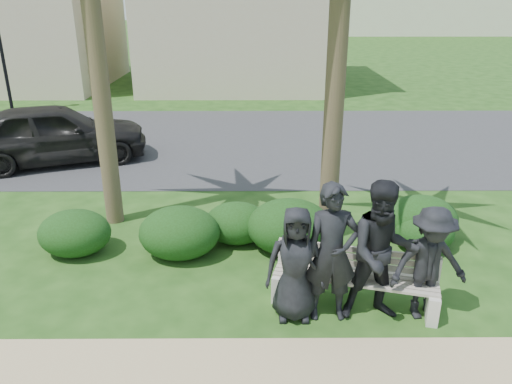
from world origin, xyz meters
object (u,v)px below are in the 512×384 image
man_a (295,264)px  man_c (382,252)px  park_bench (354,282)px  man_b (332,253)px  man_d (430,264)px  car_a (54,133)px

man_a → man_c: 1.11m
park_bench → man_b: 0.75m
park_bench → man_a: (-0.83, -0.27, 0.44)m
man_d → car_a: bearing=131.5°
park_bench → man_a: bearing=-147.3°
man_b → man_c: size_ratio=0.98×
park_bench → man_c: size_ratio=1.21×
park_bench → man_c: bearing=-30.8°
car_a → man_a: bearing=-160.1°
man_a → man_d: (1.73, -0.00, 0.00)m
man_b → man_d: 1.28m
man_a → man_d: bearing=1.9°
park_bench → car_a: (-6.35, 6.29, 0.41)m
man_a → man_d: 1.73m
man_b → man_d: (1.27, -0.00, -0.16)m
man_a → man_d: man_d is taller
man_b → car_a: 8.88m
man_a → car_a: size_ratio=0.35×
man_b → man_c: 0.64m
man_c → car_a: size_ratio=0.43×
man_d → car_a: size_ratio=0.35×
man_c → man_d: (0.62, 0.01, -0.17)m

